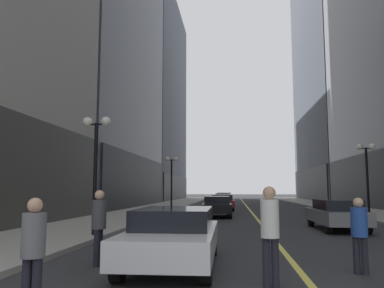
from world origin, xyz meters
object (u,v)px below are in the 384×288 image
Objects in this scene: pedestrian_in_white_shirt at (270,227)px; car_maroon at (222,202)px; pedestrian_in_blue_hoodie at (359,230)px; street_lamp_left_far at (172,171)px; pedestrian_in_grey_suit at (33,246)px; street_lamp_right_mid at (367,164)px; car_red at (224,197)px; pedestrian_with_orange_bag at (99,221)px; car_black at (217,206)px; car_grey at (336,213)px; car_white at (174,235)px; car_green at (223,199)px; street_lamp_left_near at (96,148)px.

car_maroon is at bearing 93.53° from pedestrian_in_white_shirt.
pedestrian_in_blue_hoodie is 24.28m from street_lamp_left_far.
pedestrian_in_white_shirt is 24.99m from street_lamp_left_far.
street_lamp_right_mid is (10.68, 18.32, 2.30)m from pedestrian_in_grey_suit.
pedestrian_with_orange_bag is at bearing -92.71° from car_red.
car_red is at bearing 79.07° from street_lamp_left_far.
car_black is 7.67m from car_maroon.
car_grey and car_red have the same top height.
pedestrian_with_orange_bag is at bearing 94.37° from pedestrian_in_grey_suit.
car_white is at bearing -91.24° from car_black.
car_green is at bearing 87.21° from pedestrian_in_grey_suit.
car_white is 1.04× the size of car_grey.
car_black is 9.35m from street_lamp_right_mid.
car_green is at bearing 115.47° from street_lamp_right_mid.
car_black is 0.98× the size of street_lamp_left_near.
car_red is (-0.05, 9.24, 0.00)m from car_green.
pedestrian_in_grey_suit is at bearing -94.04° from car_maroon.
pedestrian_in_blue_hoodie is at bearing 30.65° from pedestrian_in_grey_suit.
car_maroon is 13.02m from street_lamp_right_mid.
street_lamp_right_mid is (12.80, 10.00, 0.00)m from street_lamp_left_near.
car_white is at bearing 173.75° from pedestrian_in_blue_hoodie.
pedestrian_in_white_shirt is at bearing -22.67° from pedestrian_with_orange_bag.
car_black is 26.26m from car_red.
street_lamp_left_near reaches higher than car_maroon.
pedestrian_in_grey_suit is at bearing -120.74° from car_grey.
car_red is 2.51× the size of pedestrian_in_grey_suit.
pedestrian_in_grey_suit reaches higher than car_white.
car_white is 10.45m from car_grey.
street_lamp_left_near is (-3.60, 4.61, 2.54)m from car_white.
street_lamp_left_far is at bearing 90.00° from street_lamp_left_near.
street_lamp_right_mid reaches higher than car_white.
pedestrian_in_white_shirt is at bearing -40.59° from car_white.
car_maroon is 24.61m from pedestrian_in_blue_hoodie.
car_black is 2.74× the size of pedestrian_in_blue_hoodie.
car_black is 12.55m from street_lamp_left_near.
pedestrian_in_blue_hoodie reaches higher than car_grey.
car_red is at bearing 90.62° from car_maroon.
car_green is 33.91m from pedestrian_in_blue_hoodie.
street_lamp_right_mid is at bearing 71.05° from pedestrian_in_blue_hoodie.
pedestrian_in_white_shirt is (1.79, -44.25, 0.35)m from car_red.
car_maroon is at bearing -89.38° from car_red.
car_green is at bearing 86.46° from pedestrian_with_orange_bag.
car_white and car_maroon have the same top height.
street_lamp_left_far reaches higher than pedestrian_in_white_shirt.
street_lamp_right_mid reaches higher than car_black.
car_grey is 1.05× the size of car_black.
pedestrian_with_orange_bag is at bearing 177.29° from pedestrian_in_blue_hoodie.
car_black is at bearing 95.39° from pedestrian_in_white_shirt.
street_lamp_right_mid is at bearing 66.39° from pedestrian_in_white_shirt.
car_white is 17.44m from street_lamp_right_mid.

